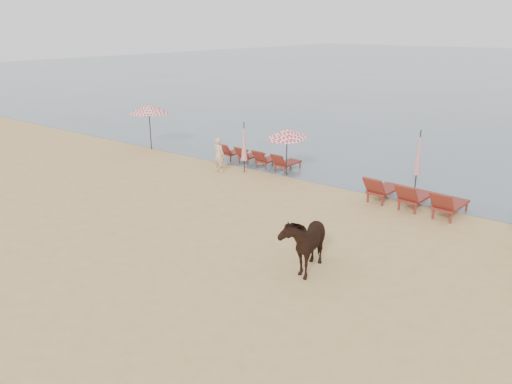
# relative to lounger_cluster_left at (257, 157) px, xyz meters

# --- Properties ---
(ground) EXTENTS (120.00, 120.00, 0.00)m
(ground) POSITION_rel_lounger_cluster_left_xyz_m (4.27, -10.74, -0.42)
(ground) COLOR tan
(ground) RESTS_ON ground
(lounger_cluster_left) EXTENTS (3.83, 1.74, 0.60)m
(lounger_cluster_left) POSITION_rel_lounger_cluster_left_xyz_m (0.00, 0.00, 0.00)
(lounger_cluster_left) COLOR maroon
(lounger_cluster_left) RESTS_ON ground
(lounger_cluster_right) EXTENTS (3.35, 2.15, 0.70)m
(lounger_cluster_right) POSITION_rel_lounger_cluster_left_xyz_m (7.83, -1.29, 0.07)
(lounger_cluster_right) COLOR maroon
(lounger_cluster_right) RESTS_ON ground
(umbrella_open_left_a) EXTENTS (2.07, 2.07, 2.36)m
(umbrella_open_left_a) POSITION_rel_lounger_cluster_left_xyz_m (-6.32, -0.82, 1.70)
(umbrella_open_left_a) COLOR black
(umbrella_open_left_a) RESTS_ON ground
(umbrella_open_left_b) EXTENTS (1.69, 1.72, 2.16)m
(umbrella_open_left_b) POSITION_rel_lounger_cluster_left_xyz_m (2.01, -0.59, 1.45)
(umbrella_open_left_b) COLOR black
(umbrella_open_left_b) RESTS_ON ground
(umbrella_closed_left) EXTENTS (0.27, 0.27, 2.24)m
(umbrella_closed_left) POSITION_rel_lounger_cluster_left_xyz_m (0.22, -1.25, 0.96)
(umbrella_closed_left) COLOR black
(umbrella_closed_left) RESTS_ON ground
(umbrella_closed_right) EXTENTS (0.29, 0.29, 2.36)m
(umbrella_closed_right) POSITION_rel_lounger_cluster_left_xyz_m (7.06, 1.06, 1.04)
(umbrella_closed_right) COLOR black
(umbrella_closed_right) RESTS_ON ground
(cow) EXTENTS (1.29, 2.04, 1.60)m
(cow) POSITION_rel_lounger_cluster_left_xyz_m (7.17, -7.45, 0.38)
(cow) COLOR black
(cow) RESTS_ON ground
(beachgoer_left) EXTENTS (0.57, 0.38, 1.54)m
(beachgoer_left) POSITION_rel_lounger_cluster_left_xyz_m (-0.70, -1.87, 0.36)
(beachgoer_left) COLOR tan
(beachgoer_left) RESTS_ON ground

